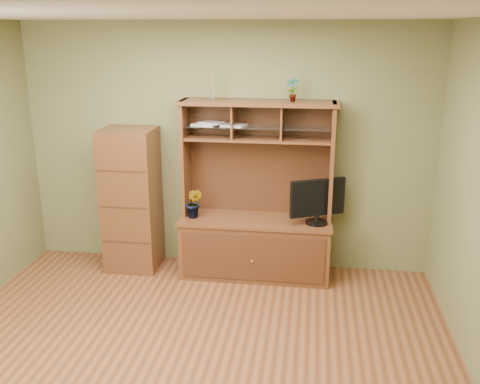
# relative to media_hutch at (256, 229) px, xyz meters

# --- Properties ---
(room) EXTENTS (4.54, 4.04, 2.74)m
(room) POSITION_rel_media_hutch_xyz_m (-0.37, -1.73, 0.83)
(room) COLOR #572F19
(room) RESTS_ON ground
(media_hutch) EXTENTS (1.66, 0.61, 1.90)m
(media_hutch) POSITION_rel_media_hutch_xyz_m (0.00, 0.00, 0.00)
(media_hutch) COLOR #4D2816
(media_hutch) RESTS_ON room
(monitor) EXTENTS (0.57, 0.30, 0.48)m
(monitor) POSITION_rel_media_hutch_xyz_m (0.65, -0.08, 0.38)
(monitor) COLOR black
(monitor) RESTS_ON media_hutch
(orchid_plant) EXTENTS (0.21, 0.18, 0.33)m
(orchid_plant) POSITION_rel_media_hutch_xyz_m (-0.66, -0.08, 0.29)
(orchid_plant) COLOR #23541C
(orchid_plant) RESTS_ON media_hutch
(top_plant) EXTENTS (0.15, 0.12, 0.24)m
(top_plant) POSITION_rel_media_hutch_xyz_m (0.35, 0.08, 1.50)
(top_plant) COLOR #316F26
(top_plant) RESTS_ON media_hutch
(reed_diffuser) EXTENTS (0.06, 0.06, 0.30)m
(reed_diffuser) POSITION_rel_media_hutch_xyz_m (-0.46, 0.08, 1.50)
(reed_diffuser) COLOR silver
(reed_diffuser) RESTS_ON media_hutch
(magazines) EXTENTS (0.59, 0.25, 0.04)m
(magazines) POSITION_rel_media_hutch_xyz_m (-0.44, 0.08, 1.13)
(magazines) COLOR #B4B4B9
(magazines) RESTS_ON media_hutch
(side_cabinet) EXTENTS (0.57, 0.52, 1.59)m
(side_cabinet) POSITION_rel_media_hutch_xyz_m (-1.39, -0.00, 0.27)
(side_cabinet) COLOR #4D2816
(side_cabinet) RESTS_ON room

